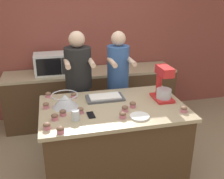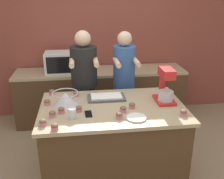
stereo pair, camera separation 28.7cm
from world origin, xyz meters
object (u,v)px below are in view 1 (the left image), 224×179
(cupcake_3, at_px, (46,105))
(baking_tray, at_px, (105,98))
(cell_phone, at_px, (91,115))
(microwave_oven, at_px, (52,64))
(cupcake_6, at_px, (123,115))
(cupcake_8, at_px, (125,109))
(cupcake_9, at_px, (80,110))
(cupcake_11, at_px, (55,117))
(cupcake_5, at_px, (47,126))
(stand_mixer, at_px, (163,85))
(small_plate, at_px, (140,116))
(cupcake_2, at_px, (184,109))
(cupcake_4, at_px, (48,95))
(cupcake_7, at_px, (74,95))
(person_left, at_px, (79,90))
(cupcake_1, at_px, (63,113))
(cupcake_10, at_px, (133,104))
(cupcake_0, at_px, (60,130))
(mixing_bowl, at_px, (65,100))
(drinking_glass, at_px, (76,115))
(person_right, at_px, (118,86))

(cupcake_3, bearing_deg, baking_tray, 7.98)
(cupcake_3, bearing_deg, cell_phone, -32.85)
(microwave_oven, relative_size, cupcake_3, 7.79)
(cupcake_6, relative_size, cupcake_8, 1.00)
(cupcake_3, height_order, cupcake_9, same)
(cupcake_11, bearing_deg, cupcake_5, -114.58)
(stand_mixer, xyz_separation_m, small_plate, (-0.41, -0.38, -0.17))
(cupcake_2, distance_m, cupcake_4, 1.57)
(cupcake_8, height_order, cupcake_11, same)
(cupcake_7, bearing_deg, cupcake_8, -45.13)
(person_left, height_order, cupcake_1, person_left)
(baking_tray, xyz_separation_m, cupcake_10, (0.25, -0.29, 0.02))
(cupcake_0, bearing_deg, cell_phone, 40.78)
(mixing_bowl, bearing_deg, person_left, 71.02)
(person_left, distance_m, cupcake_6, 1.11)
(drinking_glass, bearing_deg, baking_tray, 48.68)
(mixing_bowl, height_order, cupcake_1, mixing_bowl)
(cupcake_7, height_order, cupcake_9, same)
(cupcake_2, bearing_deg, cupcake_4, 151.90)
(microwave_oven, height_order, drinking_glass, microwave_oven)
(cupcake_0, distance_m, cupcake_6, 0.64)
(person_right, bearing_deg, baking_tray, -118.82)
(cupcake_2, bearing_deg, drinking_glass, 175.64)
(microwave_oven, distance_m, cupcake_10, 1.81)
(cupcake_6, bearing_deg, cupcake_8, 65.01)
(cell_phone, distance_m, cupcake_11, 0.36)
(cell_phone, xyz_separation_m, cupcake_7, (-0.13, 0.50, 0.03))
(cupcake_6, distance_m, cupcake_11, 0.68)
(person_right, height_order, cupcake_1, person_right)
(drinking_glass, height_order, small_plate, drinking_glass)
(cupcake_0, height_order, cupcake_5, same)
(stand_mixer, distance_m, cupcake_3, 1.34)
(drinking_glass, height_order, cupcake_11, drinking_glass)
(person_left, bearing_deg, drinking_glass, -98.51)
(small_plate, xyz_separation_m, cupcake_0, (-0.79, -0.12, 0.02))
(cupcake_3, bearing_deg, cupcake_11, -74.58)
(mixing_bowl, bearing_deg, cupcake_9, -53.88)
(cupcake_7, bearing_deg, cupcake_3, -146.01)
(person_right, distance_m, cupcake_3, 1.18)
(cupcake_5, relative_size, cupcake_9, 1.00)
(cell_phone, bearing_deg, cupcake_8, 1.39)
(stand_mixer, height_order, cupcake_4, stand_mixer)
(cupcake_0, distance_m, cupcake_11, 0.27)
(microwave_oven, bearing_deg, cupcake_3, -94.17)
(mixing_bowl, relative_size, baking_tray, 0.66)
(baking_tray, relative_size, cupcake_4, 6.29)
(mixing_bowl, bearing_deg, cupcake_8, -23.65)
(cell_phone, bearing_deg, cupcake_5, -158.17)
(cupcake_7, height_order, cupcake_10, same)
(cupcake_0, bearing_deg, small_plate, 8.83)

